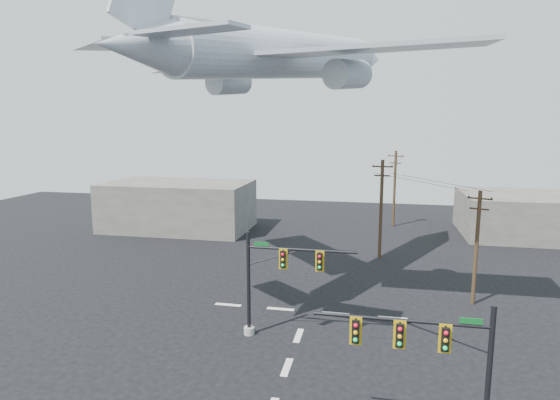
% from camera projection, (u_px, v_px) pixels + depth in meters
% --- Properties ---
extents(lane_markings, '(14.00, 21.20, 0.01)m').
position_uv_depth(lane_markings, '(291.00, 356.00, 27.34)').
color(lane_markings, silver).
rests_on(lane_markings, ground).
extents(signal_mast_near, '(7.42, 0.70, 6.40)m').
position_uv_depth(signal_mast_near, '(442.00, 366.00, 19.05)').
color(signal_mast_near, gray).
rests_on(signal_mast_near, ground).
extents(signal_mast_far, '(7.12, 0.75, 6.78)m').
position_uv_depth(signal_mast_far, '(271.00, 281.00, 29.20)').
color(signal_mast_far, gray).
rests_on(signal_mast_far, ground).
extents(utility_pole_a, '(1.64, 0.77, 8.62)m').
position_uv_depth(utility_pole_a, '(477.00, 246.00, 34.38)').
color(utility_pole_a, '#45311D').
rests_on(utility_pole_a, ground).
extents(utility_pole_b, '(2.00, 0.33, 9.88)m').
position_uv_depth(utility_pole_b, '(381.00, 207.00, 46.32)').
color(utility_pole_b, '#45311D').
rests_on(utility_pole_b, ground).
extents(utility_pole_c, '(1.92, 0.89, 9.87)m').
position_uv_depth(utility_pole_c, '(395.00, 187.00, 60.67)').
color(utility_pole_c, '#45311D').
rests_on(utility_pole_c, ground).
extents(power_lines, '(8.50, 26.31, 0.60)m').
position_uv_depth(power_lines, '(403.00, 169.00, 46.83)').
color(power_lines, black).
extents(airliner, '(27.50, 30.15, 8.34)m').
position_uv_depth(airliner, '(286.00, 56.00, 34.63)').
color(airliner, silver).
extents(building_left, '(18.00, 10.00, 6.00)m').
position_uv_depth(building_left, '(178.00, 206.00, 59.49)').
color(building_left, slate).
rests_on(building_left, ground).
extents(building_right, '(14.00, 12.00, 5.00)m').
position_uv_depth(building_right, '(523.00, 215.00, 56.06)').
color(building_right, slate).
rests_on(building_right, ground).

